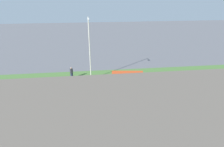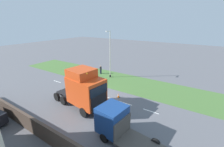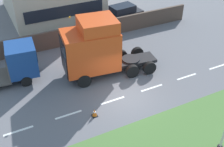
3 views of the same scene
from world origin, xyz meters
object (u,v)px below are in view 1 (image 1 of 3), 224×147
object	(u,v)px
pedestrian	(72,73)
lorry_cab	(131,102)
lamp_post	(90,52)
traffic_cone_lead	(139,96)
flatbed_truck	(205,121)

from	to	relation	value
pedestrian	lorry_cab	bearing A→B (deg)	28.67
lorry_cab	lamp_post	world-z (taller)	lamp_post
lamp_post	lorry_cab	bearing A→B (deg)	17.98
pedestrian	traffic_cone_lead	xyz separation A→B (m)	(6.31, 7.68, -0.49)
flatbed_truck	pedestrian	distance (m)	16.86
lorry_cab	pedestrian	size ratio (longest dim) A/B	4.68
lamp_post	pedestrian	distance (m)	4.05
lorry_cab	lamp_post	xyz separation A→B (m)	(-9.86, -3.20, 1.50)
traffic_cone_lead	flatbed_truck	bearing A→B (deg)	29.15
flatbed_truck	pedestrian	bearing A→B (deg)	47.73
flatbed_truck	traffic_cone_lead	bearing A→B (deg)	35.28
lorry_cab	traffic_cone_lead	size ratio (longest dim) A/B	12.86
lamp_post	pedestrian	size ratio (longest dim) A/B	5.06
traffic_cone_lead	lorry_cab	bearing A→B (deg)	-24.24
lorry_cab	flatbed_truck	xyz separation A→B (m)	(2.05, 5.41, -0.85)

